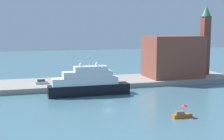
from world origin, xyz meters
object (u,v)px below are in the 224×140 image
small_motorboat (182,113)px  person_figure (56,81)px  harbor_building (173,57)px  large_yacht (88,84)px  parked_car (41,82)px  mooring_bollard (110,83)px  bell_tower (205,38)px

small_motorboat → person_figure: size_ratio=2.83×
small_motorboat → harbor_building: bearing=65.1°
large_yacht → person_figure: (-7.95, 12.79, -1.10)m
parked_car → mooring_bollard: bearing=-16.1°
parked_car → person_figure: bearing=-10.8°
bell_tower → person_figure: bell_tower is taller
large_yacht → bell_tower: bearing=19.3°
harbor_building → bell_tower: 16.76m
large_yacht → person_figure: size_ratio=15.44×
parked_car → harbor_building: bearing=1.8°
harbor_building → bell_tower: size_ratio=0.73×
person_figure → mooring_bollard: 17.64m
person_figure → bell_tower: bearing=4.8°
parked_car → mooring_bollard: parked_car is taller
harbor_building → mooring_bollard: size_ratio=24.21×
person_figure → mooring_bollard: person_figure is taller
bell_tower → mooring_bollard: size_ratio=33.11×
parked_car → large_yacht: bearing=-47.4°
parked_car → person_figure: 4.70m
bell_tower → person_figure: 60.21m
bell_tower → mooring_bollard: bell_tower is taller
large_yacht → person_figure: large_yacht is taller
large_yacht → harbor_building: harbor_building is taller
parked_car → person_figure: (4.61, -0.88, 0.09)m
large_yacht → mooring_bollard: large_yacht is taller
large_yacht → harbor_building: bearing=23.2°
parked_car → mooring_bollard: size_ratio=4.98×
harbor_building → parked_car: 48.46m
bell_tower → person_figure: bearing=-175.2°
mooring_bollard → parked_car: bearing=163.9°
bell_tower → parked_car: 64.65m
small_motorboat → parked_car: (-27.62, 42.34, 1.31)m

